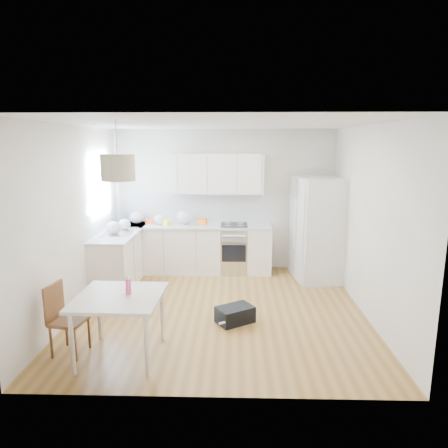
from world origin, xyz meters
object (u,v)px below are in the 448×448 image
gym_bag (235,314)px  refrigerator (319,229)px  dining_chair (69,319)px  dining_table (119,302)px

gym_bag → refrigerator: bearing=18.9°
refrigerator → dining_chair: size_ratio=2.18×
refrigerator → dining_chair: 4.43m
dining_table → gym_bag: size_ratio=1.99×
dining_table → dining_chair: 0.67m
refrigerator → gym_bag: refrigerator is taller
refrigerator → gym_bag: (-1.50, -1.87, -0.81)m
dining_table → dining_chair: bearing=176.1°
dining_table → gym_bag: 1.71m
dining_table → dining_chair: size_ratio=1.14×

